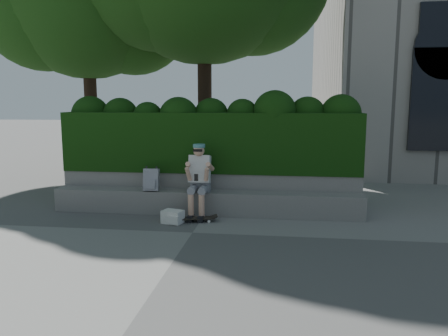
# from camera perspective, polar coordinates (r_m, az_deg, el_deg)

# --- Properties ---
(ground) EXTENTS (80.00, 80.00, 0.00)m
(ground) POSITION_cam_1_polar(r_m,az_deg,el_deg) (7.39, -4.14, -8.42)
(ground) COLOR slate
(ground) RESTS_ON ground
(bench_ledge) EXTENTS (6.00, 0.45, 0.45)m
(bench_ledge) POSITION_cam_1_polar(r_m,az_deg,el_deg) (8.52, -2.45, -4.51)
(bench_ledge) COLOR gray
(bench_ledge) RESTS_ON ground
(planter_wall) EXTENTS (6.00, 0.50, 0.75)m
(planter_wall) POSITION_cam_1_polar(r_m,az_deg,el_deg) (8.94, -1.93, -2.88)
(planter_wall) COLOR gray
(planter_wall) RESTS_ON ground
(hedge) EXTENTS (6.00, 1.00, 1.20)m
(hedge) POSITION_cam_1_polar(r_m,az_deg,el_deg) (9.02, -1.73, 3.48)
(hedge) COLOR black
(hedge) RESTS_ON planter_wall
(person) EXTENTS (0.40, 0.76, 1.38)m
(person) POSITION_cam_1_polar(r_m,az_deg,el_deg) (8.25, -3.26, -1.22)
(person) COLOR gray
(person) RESTS_ON ground
(skateboard) EXTENTS (0.79, 0.38, 0.08)m
(skateboard) POSITION_cam_1_polar(r_m,az_deg,el_deg) (8.00, -3.97, -6.59)
(skateboard) COLOR black
(skateboard) RESTS_ON ground
(backpack_plaid) EXTENTS (0.30, 0.18, 0.43)m
(backpack_plaid) POSITION_cam_1_polar(r_m,az_deg,el_deg) (8.58, -9.47, -1.54)
(backpack_plaid) COLOR #ADADB2
(backpack_plaid) RESTS_ON bench_ledge
(backpack_ground) EXTENTS (0.42, 0.35, 0.23)m
(backpack_ground) POSITION_cam_1_polar(r_m,az_deg,el_deg) (7.95, -6.71, -6.34)
(backpack_ground) COLOR silver
(backpack_ground) RESTS_ON ground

